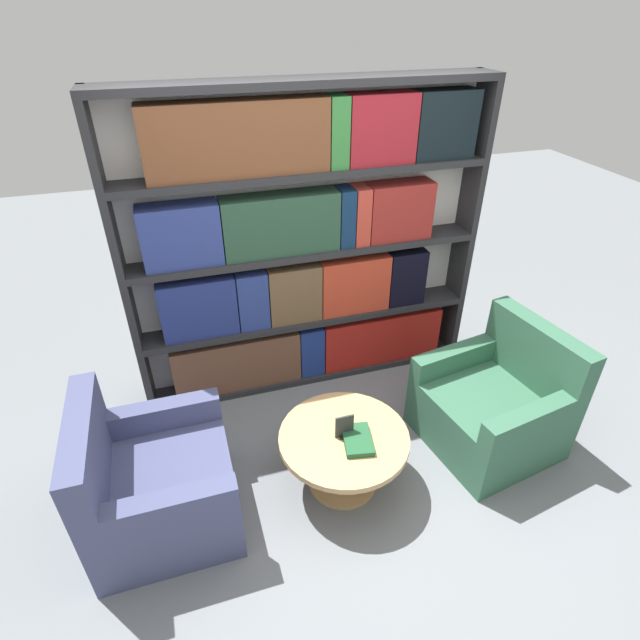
{
  "coord_description": "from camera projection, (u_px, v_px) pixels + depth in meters",
  "views": [
    {
      "loc": [
        -0.9,
        -2.02,
        2.73
      ],
      "look_at": [
        -0.11,
        0.57,
        0.97
      ],
      "focal_mm": 28.0,
      "sensor_mm": 36.0,
      "label": 1
    }
  ],
  "objects": [
    {
      "name": "ground_plane",
      "position": [
        360.0,
        484.0,
        3.33
      ],
      "size": [
        14.0,
        14.0,
        0.0
      ],
      "primitive_type": "plane",
      "color": "slate"
    },
    {
      "name": "bookshelf",
      "position": [
        306.0,
        252.0,
        3.71
      ],
      "size": [
        2.65,
        0.3,
        2.32
      ],
      "color": "silver",
      "rests_on": "ground_plane"
    },
    {
      "name": "stray_book",
      "position": [
        358.0,
        440.0,
        3.06
      ],
      "size": [
        0.22,
        0.29,
        0.04
      ],
      "color": "#1E512D",
      "rests_on": "coffee_table"
    },
    {
      "name": "coffee_table",
      "position": [
        344.0,
        449.0,
        3.18
      ],
      "size": [
        0.82,
        0.82,
        0.43
      ],
      "color": "tan",
      "rests_on": "ground_plane"
    },
    {
      "name": "table_sign",
      "position": [
        344.0,
        428.0,
        3.07
      ],
      "size": [
        0.12,
        0.06,
        0.16
      ],
      "color": "black",
      "rests_on": "coffee_table"
    },
    {
      "name": "armchair_left",
      "position": [
        155.0,
        485.0,
        2.95
      ],
      "size": [
        0.82,
        0.85,
        0.89
      ],
      "rotation": [
        0.0,
        0.0,
        1.58
      ],
      "color": "#42476B",
      "rests_on": "ground_plane"
    },
    {
      "name": "armchair_right",
      "position": [
        494.0,
        406.0,
        3.53
      ],
      "size": [
        0.94,
        0.96,
        0.89
      ],
      "rotation": [
        0.0,
        0.0,
        -1.41
      ],
      "color": "#336047",
      "rests_on": "ground_plane"
    }
  ]
}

